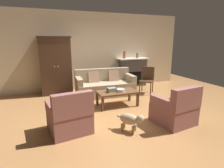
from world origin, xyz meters
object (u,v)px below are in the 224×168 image
object	(u,v)px
fireplace	(133,72)
dog	(130,120)
mantel_vase_terracotta	(124,55)
armchair_near_left	(70,117)
fruit_bowl	(120,90)
armchair_near_right	(175,110)
mantel_vase_bronze	(137,56)
side_chair_wooden	(147,78)
book_stack	(112,90)
coffee_table	(117,93)
armoire	(56,66)
couch	(105,86)

from	to	relation	value
fireplace	dog	size ratio (longest dim) A/B	2.66
fireplace	dog	distance (m)	3.85
mantel_vase_terracotta	armchair_near_left	size ratio (longest dim) A/B	0.32
fruit_bowl	armchair_near_left	xyz separation A→B (m)	(-1.52, -1.04, -0.14)
armchair_near_right	mantel_vase_bronze	bearing A→B (deg)	75.46
side_chair_wooden	book_stack	bearing A→B (deg)	-151.93
fruit_bowl	book_stack	world-z (taller)	book_stack
coffee_table	fruit_bowl	world-z (taller)	fruit_bowl
fireplace	fruit_bowl	size ratio (longest dim) A/B	4.72
coffee_table	mantel_vase_terracotta	size ratio (longest dim) A/B	3.85
fireplace	mantel_vase_terracotta	bearing A→B (deg)	-177.30
armoire	book_stack	distance (m)	2.34
book_stack	dog	size ratio (longest dim) A/B	0.55
fireplace	armchair_near_left	size ratio (longest dim) A/B	1.43
armchair_near_right	armoire	bearing A→B (deg)	123.64
fireplace	book_stack	distance (m)	2.54
fruit_bowl	side_chair_wooden	bearing A→B (deg)	32.59
armoire	side_chair_wooden	bearing A→B (deg)	-18.15
armchair_near_left	side_chair_wooden	size ratio (longest dim) A/B	0.98
fruit_bowl	book_stack	xyz separation A→B (m)	(-0.24, 0.03, 0.02)
armoire	armchair_near_left	world-z (taller)	armoire
mantel_vase_terracotta	armchair_near_left	distance (m)	4.03
fruit_bowl	book_stack	size ratio (longest dim) A/B	1.02
armchair_near_left	armchair_near_right	world-z (taller)	same
mantel_vase_bronze	mantel_vase_terracotta	bearing A→B (deg)	180.00
book_stack	couch	bearing A→B (deg)	80.93
book_stack	mantel_vase_terracotta	xyz separation A→B (m)	(1.25, 1.92, 0.79)
coffee_table	armchair_near_right	world-z (taller)	armchair_near_right
armoire	armchair_near_right	bearing A→B (deg)	-56.36
mantel_vase_terracotta	dog	size ratio (longest dim) A/B	0.60
coffee_table	book_stack	bearing A→B (deg)	-178.70
fireplace	book_stack	world-z (taller)	fireplace
armchair_near_left	fireplace	bearing A→B (deg)	45.87
coffee_table	side_chair_wooden	distance (m)	1.74
coffee_table	couch	bearing A→B (deg)	89.37
coffee_table	fruit_bowl	bearing A→B (deg)	-23.10
mantel_vase_bronze	armchair_near_right	world-z (taller)	mantel_vase_bronze
fireplace	armoire	world-z (taller)	armoire
fireplace	dog	xyz separation A→B (m)	(-1.78, -3.40, -0.32)
mantel_vase_bronze	side_chair_wooden	distance (m)	1.26
armoire	mantel_vase_bronze	world-z (taller)	armoire
couch	dog	distance (m)	2.60
armoire	armchair_near_left	size ratio (longest dim) A/B	2.20
armoire	armchair_near_left	distance (m)	3.00
armoire	couch	world-z (taller)	armoire
book_stack	fireplace	bearing A→B (deg)	49.99
fireplace	armchair_near_left	bearing A→B (deg)	-134.13
armchair_near_right	side_chair_wooden	distance (m)	2.51
side_chair_wooden	fruit_bowl	bearing A→B (deg)	-147.41
mantel_vase_bronze	armchair_near_right	distance (m)	3.65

